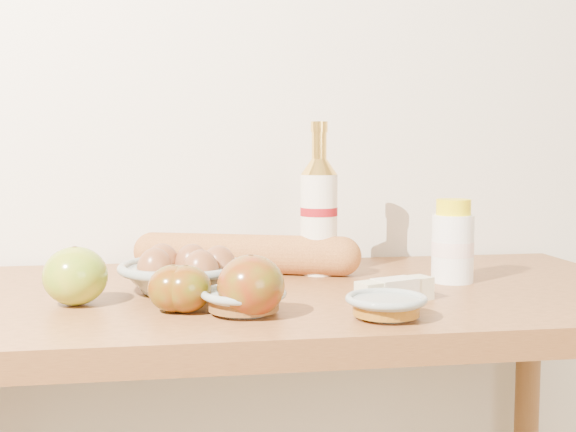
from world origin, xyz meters
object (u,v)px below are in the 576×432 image
(bourbon_bottle, at_px, (319,213))
(cream_bottle, at_px, (453,244))
(table, at_px, (285,365))
(baguette, at_px, (245,254))
(egg_bowl, at_px, (184,273))

(bourbon_bottle, distance_m, cream_bottle, 0.24)
(table, height_order, bourbon_bottle, bourbon_bottle)
(cream_bottle, bearing_deg, baguette, 161.03)
(cream_bottle, relative_size, baguette, 0.33)
(table, distance_m, bourbon_bottle, 0.28)
(bourbon_bottle, relative_size, baguette, 0.65)
(table, xyz_separation_m, baguette, (-0.05, 0.16, 0.16))
(baguette, bearing_deg, table, -53.70)
(cream_bottle, height_order, baguette, cream_bottle)
(table, bearing_deg, bourbon_bottle, 58.18)
(cream_bottle, xyz_separation_m, egg_bowl, (-0.45, -0.01, -0.04))
(table, distance_m, baguette, 0.23)
(table, relative_size, baguette, 2.87)
(baguette, bearing_deg, cream_bottle, -3.41)
(bourbon_bottle, xyz_separation_m, baguette, (-0.13, 0.03, -0.07))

